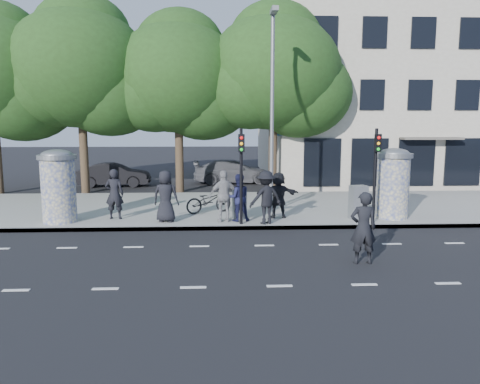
{
  "coord_description": "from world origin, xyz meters",
  "views": [
    {
      "loc": [
        -1.4,
        -12.55,
        3.78
      ],
      "look_at": [
        -0.66,
        3.5,
        1.36
      ],
      "focal_mm": 35.0,
      "sensor_mm": 36.0,
      "label": 1
    }
  ],
  "objects_px": {
    "ped_c": "(238,198)",
    "traffic_pole_far": "(376,166)",
    "traffic_pole_near": "(241,166)",
    "bicycle": "(209,201)",
    "ped_e": "(224,196)",
    "car_mid": "(114,175)",
    "ped_b": "(114,194)",
    "ped_f": "(278,195)",
    "car_right": "(233,172)",
    "ped_a": "(166,196)",
    "ad_column_right": "(393,182)",
    "ped_d": "(266,197)",
    "ad_column_left": "(58,184)",
    "cabinet_left": "(239,204)",
    "cabinet_right": "(358,202)",
    "man_road": "(363,228)",
    "street_lamp": "(272,96)"
  },
  "relations": [
    {
      "from": "ped_b",
      "to": "ped_e",
      "type": "height_order",
      "value": "ped_b"
    },
    {
      "from": "traffic_pole_far",
      "to": "car_mid",
      "type": "relative_size",
      "value": 0.82
    },
    {
      "from": "ped_f",
      "to": "car_right",
      "type": "xyz_separation_m",
      "value": [
        -1.37,
        11.4,
        -0.32
      ]
    },
    {
      "from": "cabinet_left",
      "to": "car_mid",
      "type": "distance_m",
      "value": 12.33
    },
    {
      "from": "traffic_pole_near",
      "to": "ped_f",
      "type": "bearing_deg",
      "value": 36.69
    },
    {
      "from": "ped_c",
      "to": "traffic_pole_far",
      "type": "bearing_deg",
      "value": 165.72
    },
    {
      "from": "car_mid",
      "to": "bicycle",
      "type": "bearing_deg",
      "value": -150.77
    },
    {
      "from": "traffic_pole_near",
      "to": "ped_c",
      "type": "distance_m",
      "value": 1.34
    },
    {
      "from": "ad_column_left",
      "to": "traffic_pole_far",
      "type": "xyz_separation_m",
      "value": [
        11.4,
        -0.71,
        0.69
      ]
    },
    {
      "from": "traffic_pole_far",
      "to": "car_mid",
      "type": "xyz_separation_m",
      "value": [
        -11.75,
        11.33,
        -1.54
      ]
    },
    {
      "from": "ped_d",
      "to": "car_mid",
      "type": "height_order",
      "value": "ped_d"
    },
    {
      "from": "ped_b",
      "to": "traffic_pole_near",
      "type": "bearing_deg",
      "value": 168.39
    },
    {
      "from": "ad_column_left",
      "to": "man_road",
      "type": "bearing_deg",
      "value": -27.56
    },
    {
      "from": "ad_column_left",
      "to": "ped_d",
      "type": "distance_m",
      "value": 7.52
    },
    {
      "from": "car_mid",
      "to": "car_right",
      "type": "relative_size",
      "value": 0.85
    },
    {
      "from": "street_lamp",
      "to": "ped_a",
      "type": "relative_size",
      "value": 4.21
    },
    {
      "from": "traffic_pole_far",
      "to": "ped_a",
      "type": "relative_size",
      "value": 1.79
    },
    {
      "from": "ad_column_left",
      "to": "ped_c",
      "type": "height_order",
      "value": "ad_column_left"
    },
    {
      "from": "ped_e",
      "to": "cabinet_right",
      "type": "xyz_separation_m",
      "value": [
        5.05,
        0.28,
        -0.31
      ]
    },
    {
      "from": "car_right",
      "to": "ad_column_right",
      "type": "bearing_deg",
      "value": -157.4
    },
    {
      "from": "ped_d",
      "to": "car_right",
      "type": "height_order",
      "value": "ped_d"
    },
    {
      "from": "ad_column_right",
      "to": "cabinet_right",
      "type": "distance_m",
      "value": 1.56
    },
    {
      "from": "ped_c",
      "to": "cabinet_right",
      "type": "bearing_deg",
      "value": 174.64
    },
    {
      "from": "ad_column_right",
      "to": "ped_e",
      "type": "height_order",
      "value": "ad_column_right"
    },
    {
      "from": "ped_a",
      "to": "car_right",
      "type": "bearing_deg",
      "value": -93.49
    },
    {
      "from": "ped_d",
      "to": "car_mid",
      "type": "distance_m",
      "value": 13.72
    },
    {
      "from": "ped_b",
      "to": "ped_d",
      "type": "xyz_separation_m",
      "value": [
        5.59,
        -1.1,
        0.01
      ]
    },
    {
      "from": "cabinet_left",
      "to": "cabinet_right",
      "type": "distance_m",
      "value": 4.48
    },
    {
      "from": "street_lamp",
      "to": "ped_d",
      "type": "bearing_deg",
      "value": -100.53
    },
    {
      "from": "traffic_pole_far",
      "to": "ped_e",
      "type": "distance_m",
      "value": 5.54
    },
    {
      "from": "ped_b",
      "to": "ped_c",
      "type": "bearing_deg",
      "value": 174.95
    },
    {
      "from": "ad_column_left",
      "to": "ped_e",
      "type": "relative_size",
      "value": 1.4
    },
    {
      "from": "traffic_pole_near",
      "to": "bicycle",
      "type": "height_order",
      "value": "traffic_pole_near"
    },
    {
      "from": "street_lamp",
      "to": "ped_f",
      "type": "xyz_separation_m",
      "value": [
        0.07,
        -1.75,
        -3.76
      ]
    },
    {
      "from": "ad_column_right",
      "to": "man_road",
      "type": "xyz_separation_m",
      "value": [
        -2.75,
        -5.24,
        -0.56
      ]
    },
    {
      "from": "ad_column_right",
      "to": "ped_d",
      "type": "bearing_deg",
      "value": -170.38
    },
    {
      "from": "ped_a",
      "to": "bicycle",
      "type": "bearing_deg",
      "value": -123.68
    },
    {
      "from": "ped_e",
      "to": "car_mid",
      "type": "xyz_separation_m",
      "value": [
        -6.35,
        10.86,
        -0.41
      ]
    },
    {
      "from": "ped_a",
      "to": "car_right",
      "type": "height_order",
      "value": "ped_a"
    },
    {
      "from": "street_lamp",
      "to": "cabinet_left",
      "type": "height_order",
      "value": "street_lamp"
    },
    {
      "from": "ped_d",
      "to": "man_road",
      "type": "height_order",
      "value": "ped_d"
    },
    {
      "from": "ad_column_right",
      "to": "ped_b",
      "type": "bearing_deg",
      "value": 178.53
    },
    {
      "from": "ped_d",
      "to": "ped_f",
      "type": "bearing_deg",
      "value": -140.58
    },
    {
      "from": "car_right",
      "to": "man_road",
      "type": "bearing_deg",
      "value": -173.65
    },
    {
      "from": "bicycle",
      "to": "cabinet_right",
      "type": "xyz_separation_m",
      "value": [
        5.65,
        -1.41,
        0.13
      ]
    },
    {
      "from": "traffic_pole_near",
      "to": "car_right",
      "type": "height_order",
      "value": "traffic_pole_near"
    },
    {
      "from": "car_right",
      "to": "ped_e",
      "type": "bearing_deg",
      "value": 173.08
    },
    {
      "from": "traffic_pole_far",
      "to": "man_road",
      "type": "bearing_deg",
      "value": -111.99
    },
    {
      "from": "traffic_pole_near",
      "to": "ped_b",
      "type": "xyz_separation_m",
      "value": [
        -4.71,
        1.18,
        -1.13
      ]
    },
    {
      "from": "man_road",
      "to": "bicycle",
      "type": "height_order",
      "value": "man_road"
    }
  ]
}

